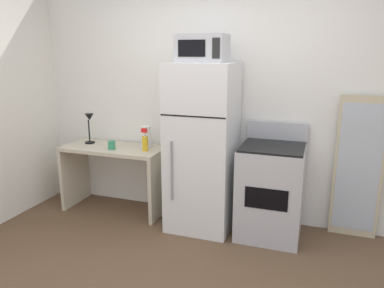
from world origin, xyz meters
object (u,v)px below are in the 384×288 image
(coffee_mug, at_px, (112,145))
(refrigerator, at_px, (203,148))
(microwave, at_px, (203,48))
(desk, at_px, (115,166))
(paper_towel_roll, at_px, (146,137))
(spray_bottle, at_px, (145,142))
(desk_lamp, at_px, (89,123))
(leaning_mirror, at_px, (358,168))
(oven_range, at_px, (270,190))

(coffee_mug, height_order, refrigerator, refrigerator)
(microwave, bearing_deg, desk, 175.92)
(microwave, bearing_deg, paper_towel_roll, 166.56)
(spray_bottle, height_order, microwave, microwave)
(desk, distance_m, desk_lamp, 0.57)
(paper_towel_roll, distance_m, leaning_mirror, 2.20)
(paper_towel_roll, bearing_deg, coffee_mug, -147.67)
(coffee_mug, bearing_deg, desk, 110.53)
(desk_lamp, relative_size, microwave, 0.77)
(spray_bottle, xyz_separation_m, refrigerator, (0.65, -0.01, -0.00))
(oven_range, bearing_deg, desk_lamp, 178.04)
(desk, distance_m, leaning_mirror, 2.57)
(desk, distance_m, microwave, 1.68)
(spray_bottle, relative_size, leaning_mirror, 0.18)
(desk, xyz_separation_m, paper_towel_roll, (0.36, 0.09, 0.35))
(refrigerator, xyz_separation_m, oven_range, (0.70, 0.02, -0.38))
(desk, bearing_deg, refrigerator, -2.94)
(refrigerator, bearing_deg, paper_towel_roll, 168.19)
(paper_towel_roll, height_order, oven_range, oven_range)
(refrigerator, height_order, leaning_mirror, refrigerator)
(spray_bottle, bearing_deg, desk, 173.71)
(desk, height_order, spray_bottle, spray_bottle)
(spray_bottle, height_order, oven_range, oven_range)
(refrigerator, relative_size, oven_range, 1.53)
(oven_range, bearing_deg, desk, 178.82)
(paper_towel_roll, distance_m, oven_range, 1.47)
(desk, bearing_deg, paper_towel_roll, 14.58)
(spray_bottle, height_order, paper_towel_roll, spray_bottle)
(desk, height_order, refrigerator, refrigerator)
(paper_towel_roll, xyz_separation_m, microwave, (0.71, -0.17, 0.95))
(desk, xyz_separation_m, coffee_mug, (0.04, -0.11, 0.27))
(desk, relative_size, coffee_mug, 12.12)
(spray_bottle, distance_m, paper_towel_roll, 0.15)
(refrigerator, distance_m, oven_range, 0.79)
(spray_bottle, distance_m, coffee_mug, 0.38)
(oven_range, relative_size, leaning_mirror, 0.79)
(desk_lamp, bearing_deg, paper_towel_roll, 4.83)
(desk_lamp, height_order, oven_range, desk_lamp)
(oven_range, bearing_deg, spray_bottle, -179.60)
(coffee_mug, distance_m, leaning_mirror, 2.53)
(desk_lamp, bearing_deg, coffee_mug, -21.31)
(leaning_mirror, bearing_deg, desk_lamp, -176.35)
(spray_bottle, height_order, leaning_mirror, leaning_mirror)
(desk_lamp, height_order, paper_towel_roll, desk_lamp)
(desk, relative_size, desk_lamp, 3.26)
(desk_lamp, bearing_deg, spray_bottle, -6.23)
(microwave, distance_m, oven_range, 1.52)
(leaning_mirror, bearing_deg, paper_towel_roll, -176.72)
(microwave, relative_size, oven_range, 0.42)
(desk, height_order, leaning_mirror, leaning_mirror)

